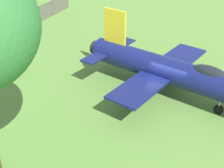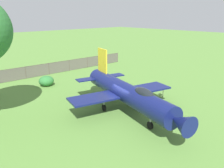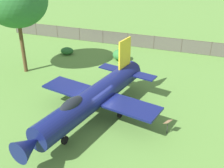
% 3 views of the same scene
% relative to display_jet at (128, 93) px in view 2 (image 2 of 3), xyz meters
% --- Properties ---
extents(ground_plane, '(200.00, 200.00, 0.00)m').
position_rel_display_jet_xyz_m(ground_plane, '(0.09, 0.35, -1.92)').
color(ground_plane, '#568438').
extents(display_jet, '(10.04, 13.71, 5.17)m').
position_rel_display_jet_xyz_m(display_jet, '(0.00, 0.00, 0.00)').
color(display_jet, '#111951').
rests_on(display_jet, ground_plane).
extents(perimeter_fence, '(34.31, 1.27, 1.73)m').
position_rel_display_jet_xyz_m(perimeter_fence, '(-1.85, 17.32, -1.00)').
color(perimeter_fence, '#4C4238').
rests_on(perimeter_fence, ground_plane).
extents(shrub_by_tree, '(1.84, 1.72, 1.26)m').
position_rel_display_jet_xyz_m(shrub_by_tree, '(-1.35, 12.43, -1.29)').
color(shrub_by_tree, '#2D7033').
rests_on(shrub_by_tree, ground_plane).
extents(info_plaque, '(0.62, 0.71, 1.14)m').
position_rel_display_jet_xyz_m(info_plaque, '(5.68, 0.17, -1.06)').
color(info_plaque, '#333333').
rests_on(info_plaque, ground_plane).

